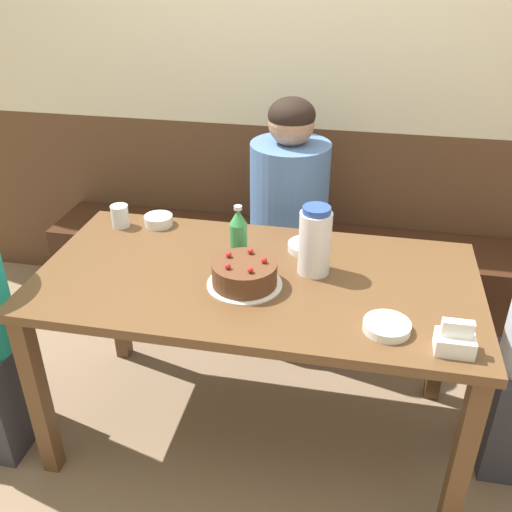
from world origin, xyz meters
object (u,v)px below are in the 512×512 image
(glass_water_tall, at_px, (120,216))
(person_grey_tee, at_px, (288,232))
(birthday_cake, at_px, (244,274))
(water_pitcher, at_px, (315,241))
(napkin_holder, at_px, (455,341))
(bowl_rice_small, at_px, (307,247))
(bench_seat, at_px, (288,277))
(bowl_soup_white, at_px, (159,220))
(bowl_side_dish, at_px, (387,326))
(soju_bottle, at_px, (238,234))

(glass_water_tall, relative_size, person_grey_tee, 0.08)
(birthday_cake, bearing_deg, water_pitcher, 31.39)
(napkin_holder, xyz_separation_m, bowl_rice_small, (-0.48, 0.51, -0.02))
(napkin_holder, bearing_deg, water_pitcher, 140.64)
(glass_water_tall, bearing_deg, birthday_cake, -29.72)
(bench_seat, distance_m, bowl_soup_white, 0.87)
(bowl_side_dish, bearing_deg, napkin_holder, -18.65)
(glass_water_tall, bearing_deg, bench_seat, 42.05)
(water_pitcher, distance_m, napkin_holder, 0.58)
(birthday_cake, bearing_deg, napkin_holder, -19.10)
(water_pitcher, bearing_deg, glass_water_tall, 165.89)
(bench_seat, height_order, bowl_soup_white, bowl_soup_white)
(person_grey_tee, bearing_deg, glass_water_tall, -59.19)
(bowl_side_dish, xyz_separation_m, glass_water_tall, (-1.07, 0.50, 0.03))
(water_pitcher, distance_m, glass_water_tall, 0.84)
(birthday_cake, bearing_deg, bowl_rice_small, 57.91)
(napkin_holder, bearing_deg, bowl_side_dish, 161.35)
(napkin_holder, height_order, bowl_side_dish, napkin_holder)
(glass_water_tall, height_order, person_grey_tee, person_grey_tee)
(water_pitcher, height_order, person_grey_tee, person_grey_tee)
(bench_seat, height_order, bowl_side_dish, bowl_side_dish)
(bowl_rice_small, bearing_deg, napkin_holder, -46.64)
(soju_bottle, height_order, napkin_holder, soju_bottle)
(bench_seat, relative_size, birthday_cake, 9.47)
(bench_seat, distance_m, water_pitcher, 1.01)
(water_pitcher, height_order, bowl_soup_white, water_pitcher)
(bench_seat, height_order, birthday_cake, birthday_cake)
(bowl_soup_white, bearing_deg, birthday_cake, -40.49)
(birthday_cake, bearing_deg, bowl_soup_white, 139.51)
(bowl_soup_white, relative_size, person_grey_tee, 0.10)
(birthday_cake, distance_m, water_pitcher, 0.27)
(bowl_soup_white, bearing_deg, napkin_holder, -28.81)
(soju_bottle, bearing_deg, bowl_soup_white, 151.27)
(person_grey_tee, bearing_deg, bench_seat, -174.03)
(napkin_holder, bearing_deg, bowl_soup_white, 151.19)
(birthday_cake, distance_m, napkin_holder, 0.70)
(person_grey_tee, bearing_deg, bowl_side_dish, 25.87)
(person_grey_tee, bearing_deg, water_pitcher, 16.54)
(water_pitcher, xyz_separation_m, soju_bottle, (-0.28, 0.03, -0.02))
(water_pitcher, xyz_separation_m, bowl_side_dish, (0.26, -0.30, -0.11))
(bench_seat, xyz_separation_m, soju_bottle, (-0.09, -0.73, 0.61))
(soju_bottle, distance_m, person_grey_tee, 0.61)
(bench_seat, xyz_separation_m, glass_water_tall, (-0.62, -0.56, 0.55))
(soju_bottle, relative_size, bowl_side_dish, 1.49)
(glass_water_tall, bearing_deg, person_grey_tee, 30.81)
(bench_seat, relative_size, soju_bottle, 11.38)
(bowl_soup_white, xyz_separation_m, glass_water_tall, (-0.15, -0.04, 0.02))
(birthday_cake, xyz_separation_m, soju_bottle, (-0.06, 0.17, 0.06))
(bowl_side_dish, bearing_deg, bowl_rice_small, 123.44)
(napkin_holder, bearing_deg, bench_seat, 119.43)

